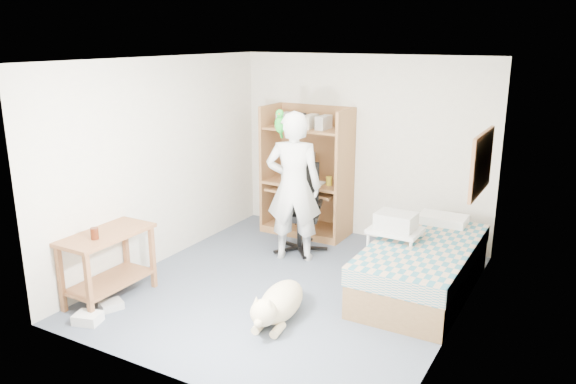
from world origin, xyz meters
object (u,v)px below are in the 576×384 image
(computer_hutch, at_px, (308,176))
(printer_cart, at_px, (395,247))
(side_desk, at_px, (108,256))
(person, at_px, (294,187))
(bed, at_px, (422,267))
(dog, at_px, (279,303))
(office_chair, at_px, (300,220))

(computer_hutch, xyz_separation_m, printer_cart, (1.67, -1.09, -0.38))
(computer_hutch, bearing_deg, side_desk, -106.14)
(person, bearing_deg, side_desk, 38.87)
(bed, height_order, printer_cart, printer_cart)
(side_desk, xyz_separation_m, person, (1.15, 1.98, 0.44))
(computer_hutch, height_order, printer_cart, computer_hutch)
(computer_hutch, bearing_deg, dog, -68.69)
(computer_hutch, relative_size, dog, 1.59)
(dog, bearing_deg, computer_hutch, 103.64)
(computer_hutch, bearing_deg, office_chair, -70.68)
(computer_hutch, xyz_separation_m, side_desk, (-0.85, -2.94, -0.33))
(computer_hutch, relative_size, printer_cart, 2.70)
(printer_cart, bearing_deg, dog, -115.75)
(bed, xyz_separation_m, person, (-1.70, 0.16, 0.65))
(side_desk, relative_size, person, 0.53)
(side_desk, xyz_separation_m, dog, (1.81, 0.47, -0.31))
(dog, distance_m, printer_cart, 1.57)
(bed, distance_m, person, 1.83)
(computer_hutch, bearing_deg, printer_cart, -33.17)
(office_chair, distance_m, person, 0.62)
(side_desk, relative_size, office_chair, 0.89)
(side_desk, bearing_deg, office_chair, 64.71)
(person, distance_m, printer_cart, 1.46)
(bed, bearing_deg, office_chair, 165.20)
(bed, bearing_deg, side_desk, -147.50)
(person, bearing_deg, computer_hutch, -93.51)
(bed, height_order, dog, bed)
(bed, relative_size, printer_cart, 3.03)
(side_desk, bearing_deg, person, 59.78)
(computer_hutch, height_order, office_chair, computer_hutch)
(bed, distance_m, printer_cart, 0.37)
(office_chair, bearing_deg, computer_hutch, 88.41)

